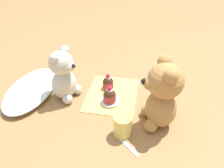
# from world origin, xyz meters

# --- Properties ---
(ground_plane) EXTENTS (4.00, 4.00, 0.00)m
(ground_plane) POSITION_xyz_m (0.00, 0.00, 0.00)
(ground_plane) COLOR #9E7042
(knitted_placemat) EXTENTS (0.25, 0.20, 0.01)m
(knitted_placemat) POSITION_xyz_m (0.00, 0.00, 0.00)
(knitted_placemat) COLOR #E0D166
(knitted_placemat) RESTS_ON ground_plane
(tulle_cloth) EXTENTS (0.33, 0.18, 0.04)m
(tulle_cloth) POSITION_xyz_m (-0.05, 0.34, 0.02)
(tulle_cloth) COLOR white
(tulle_cloth) RESTS_ON ground_plane
(teddy_bear_cream) EXTENTS (0.13, 0.12, 0.21)m
(teddy_bear_cream) POSITION_xyz_m (-0.04, 0.18, 0.10)
(teddy_bear_cream) COLOR beige
(teddy_bear_cream) RESTS_ON ground_plane
(teddy_bear_tan) EXTENTS (0.14, 0.14, 0.25)m
(teddy_bear_tan) POSITION_xyz_m (-0.13, -0.19, 0.12)
(teddy_bear_tan) COLOR #B78447
(teddy_bear_tan) RESTS_ON ground_plane
(cupcake_near_cream_bear) EXTENTS (0.05, 0.05, 0.07)m
(cupcake_near_cream_bear) POSITION_xyz_m (0.04, 0.02, 0.03)
(cupcake_near_cream_bear) COLOR #993333
(cupcake_near_cream_bear) RESTS_ON knitted_placemat
(saucer_plate) EXTENTS (0.08, 0.08, 0.01)m
(saucer_plate) POSITION_xyz_m (-0.05, -0.00, 0.01)
(saucer_plate) COLOR silver
(saucer_plate) RESTS_ON knitted_placemat
(cupcake_near_tan_bear) EXTENTS (0.05, 0.05, 0.07)m
(cupcake_near_tan_bear) POSITION_xyz_m (-0.05, -0.00, 0.04)
(cupcake_near_tan_bear) COLOR #993333
(cupcake_near_tan_bear) RESTS_ON saucer_plate
(juice_glass) EXTENTS (0.06, 0.06, 0.08)m
(juice_glass) POSITION_xyz_m (-0.20, -0.07, 0.04)
(juice_glass) COLOR #EADB66
(juice_glass) RESTS_ON ground_plane
(teaspoon) EXTENTS (0.09, 0.10, 0.01)m
(teaspoon) POSITION_xyz_m (-0.24, -0.09, 0.00)
(teaspoon) COLOR silver
(teaspoon) RESTS_ON ground_plane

